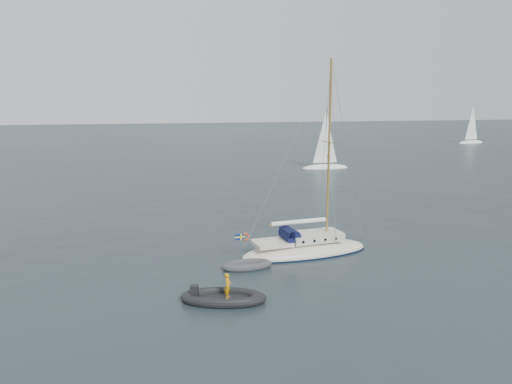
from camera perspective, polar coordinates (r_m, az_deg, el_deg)
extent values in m
plane|color=black|center=(30.54, 2.22, -6.77)|extent=(300.00, 300.00, 0.00)
ellipsoid|color=white|center=(30.08, 5.63, -6.84)|extent=(7.95, 2.47, 1.33)
cube|color=beige|center=(30.00, 6.79, -5.09)|extent=(3.18, 1.68, 0.49)
cube|color=white|center=(29.30, 1.68, -5.70)|extent=(2.12, 1.68, 0.22)
cylinder|color=#0E1338|center=(29.47, 3.78, -4.84)|extent=(0.85, 1.46, 0.85)
cube|color=#0E1338|center=(29.37, 3.45, -4.53)|extent=(0.40, 1.46, 0.35)
cylinder|color=olive|center=(29.30, 8.49, 4.56)|extent=(0.13, 0.13, 10.60)
cylinder|color=olive|center=(29.24, 8.52, 5.60)|extent=(0.04, 1.94, 0.04)
cylinder|color=olive|center=(29.44, 4.87, -3.46)|extent=(3.71, 0.09, 0.09)
cylinder|color=white|center=(29.43, 4.87, -3.37)|extent=(3.45, 0.25, 0.25)
cylinder|color=#9D9DA5|center=(28.91, -1.05, -5.14)|extent=(0.04, 1.94, 0.04)
torus|color=#E54215|center=(29.40, -1.34, -4.87)|extent=(0.48, 0.09, 0.48)
cylinder|color=olive|center=(28.88, -1.66, -5.35)|extent=(0.03, 0.03, 0.80)
cube|color=navy|center=(28.76, -2.18, -4.87)|extent=(0.53, 0.02, 0.34)
cube|color=yellow|center=(28.76, -2.18, -4.87)|extent=(0.55, 0.03, 0.08)
cube|color=yellow|center=(28.77, -1.99, -4.86)|extent=(0.08, 0.03, 0.35)
cylinder|color=black|center=(30.45, 4.22, -4.81)|extent=(0.16, 0.05, 0.16)
cylinder|color=black|center=(28.89, 5.16, -5.69)|extent=(0.16, 0.05, 0.16)
cylinder|color=black|center=(30.64, 5.49, -4.72)|extent=(0.16, 0.05, 0.16)
cylinder|color=black|center=(29.10, 6.50, -5.59)|extent=(0.16, 0.05, 0.16)
cylinder|color=black|center=(30.86, 6.75, -4.64)|extent=(0.16, 0.05, 0.16)
cylinder|color=black|center=(29.32, 7.81, -5.50)|extent=(0.16, 0.05, 0.16)
cylinder|color=black|center=(31.09, 7.99, -4.55)|extent=(0.16, 0.05, 0.16)
cylinder|color=black|center=(29.56, 9.11, -5.40)|extent=(0.16, 0.05, 0.16)
cube|color=#444549|center=(27.58, -1.04, -8.47)|extent=(1.72, 0.71, 0.10)
cube|color=black|center=(23.39, -3.75, -12.08)|extent=(2.47, 1.03, 0.12)
cube|color=black|center=(23.13, -7.10, -11.56)|extent=(0.36, 0.36, 0.62)
imported|color=orange|center=(23.17, -3.26, -10.60)|extent=(0.35, 0.48, 1.19)
ellipsoid|color=white|center=(65.82, 7.91, 2.73)|extent=(6.23, 2.08, 1.04)
cylinder|color=#9D9DA5|center=(65.37, 8.00, 6.30)|extent=(0.10, 0.10, 7.27)
cone|color=white|center=(65.36, 7.96, 6.30)|extent=(3.32, 3.32, 6.75)
ellipsoid|color=white|center=(109.72, 23.35, 5.18)|extent=(6.31, 2.10, 1.05)
cylinder|color=#9D9DA5|center=(109.45, 23.51, 7.34)|extent=(0.11, 0.11, 7.36)
cone|color=white|center=(109.42, 23.49, 7.34)|extent=(3.37, 3.37, 6.84)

